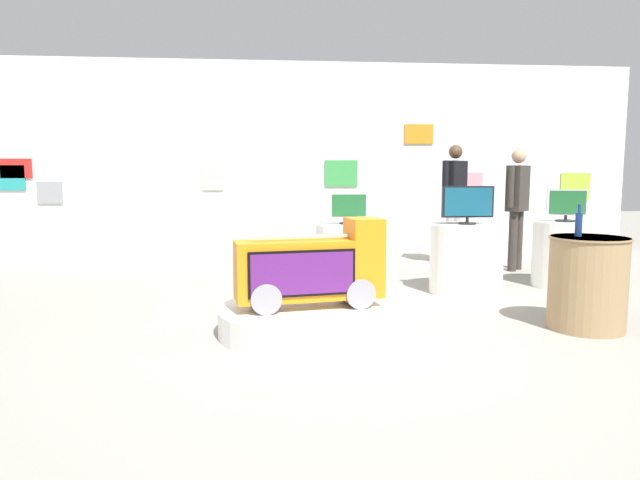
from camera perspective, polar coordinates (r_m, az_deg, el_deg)
ground_plane at (r=4.65m, az=2.80°, el=-10.15°), size 30.00×30.00×0.00m
back_wall_display at (r=9.39m, az=-1.44°, el=8.18°), size 11.14×0.13×3.18m
main_display_pedestal at (r=4.82m, az=-1.09°, el=-8.13°), size 1.55×1.55×0.22m
novelty_firetruck_tv at (r=4.73m, az=-0.80°, el=-3.18°), size 1.29×0.57×0.75m
display_pedestal_left_rear at (r=6.58m, az=14.69°, el=-1.85°), size 0.82×0.82×0.79m
tv_on_left_rear at (r=6.51m, az=14.86°, el=3.62°), size 0.60×0.20×0.43m
display_pedestal_center_rear at (r=6.39m, az=2.93°, el=-1.88°), size 0.76×0.76×0.79m
tv_on_center_rear at (r=6.33m, az=2.96°, el=3.28°), size 0.42×0.21×0.35m
display_pedestal_right_rear at (r=7.34m, az=23.63°, el=-1.32°), size 0.72×0.72×0.79m
tv_on_right_rear at (r=7.28m, az=23.87°, el=3.28°), size 0.44×0.24×0.38m
side_table_round at (r=5.39m, az=25.64°, el=-3.92°), size 0.67×0.67×0.81m
bottle_on_side_table at (r=5.33m, az=24.91°, el=1.55°), size 0.06×0.06×0.28m
shopper_browsing_near_truck at (r=8.54m, az=13.57°, el=4.51°), size 0.44×0.40×1.78m
shopper_browsing_rear at (r=8.28m, az=19.50°, el=3.89°), size 0.42×0.42×1.70m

